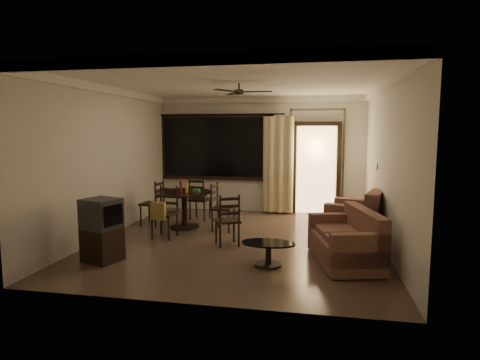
% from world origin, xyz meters
% --- Properties ---
extents(ground, '(5.50, 5.50, 0.00)m').
position_xyz_m(ground, '(0.00, 0.00, 0.00)').
color(ground, '#7F6651').
rests_on(ground, ground).
extents(room_shell, '(5.50, 6.70, 5.50)m').
position_xyz_m(room_shell, '(0.59, 1.77, 1.83)').
color(room_shell, beige).
rests_on(room_shell, ground).
extents(dining_table, '(1.19, 1.19, 0.96)m').
position_xyz_m(dining_table, '(-1.29, 0.79, 0.59)').
color(dining_table, black).
rests_on(dining_table, ground).
extents(dining_chair_west, '(0.47, 0.47, 0.95)m').
position_xyz_m(dining_chair_west, '(-2.04, 0.89, 0.28)').
color(dining_chair_west, black).
rests_on(dining_chair_west, ground).
extents(dining_chair_east, '(0.47, 0.47, 0.95)m').
position_xyz_m(dining_chair_east, '(-0.46, 0.68, 0.28)').
color(dining_chair_east, black).
rests_on(dining_chair_east, ground).
extents(dining_chair_south, '(0.47, 0.52, 0.95)m').
position_xyz_m(dining_chair_south, '(-1.40, -0.07, 0.31)').
color(dining_chair_south, black).
rests_on(dining_chair_south, ground).
extents(dining_chair_north, '(0.47, 0.47, 0.95)m').
position_xyz_m(dining_chair_north, '(-1.20, 1.57, 0.28)').
color(dining_chair_north, black).
rests_on(dining_chair_north, ground).
extents(tv_cabinet, '(0.61, 0.59, 0.96)m').
position_xyz_m(tv_cabinet, '(-1.83, -1.51, 0.48)').
color(tv_cabinet, black).
rests_on(tv_cabinet, ground).
extents(sofa, '(1.11, 1.63, 0.79)m').
position_xyz_m(sofa, '(1.84, -0.90, 0.32)').
color(sofa, '#482421').
rests_on(sofa, ground).
extents(armchair, '(1.12, 1.12, 0.91)m').
position_xyz_m(armchair, '(2.10, 0.35, 0.37)').
color(armchair, '#482421').
rests_on(armchair, ground).
extents(coffee_table, '(0.80, 0.48, 0.35)m').
position_xyz_m(coffee_table, '(0.68, -1.24, 0.23)').
color(coffee_table, black).
rests_on(coffee_table, ground).
extents(side_chair, '(0.54, 0.54, 0.91)m').
position_xyz_m(side_chair, '(-0.14, -0.33, 0.27)').
color(side_chair, black).
rests_on(side_chair, ground).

